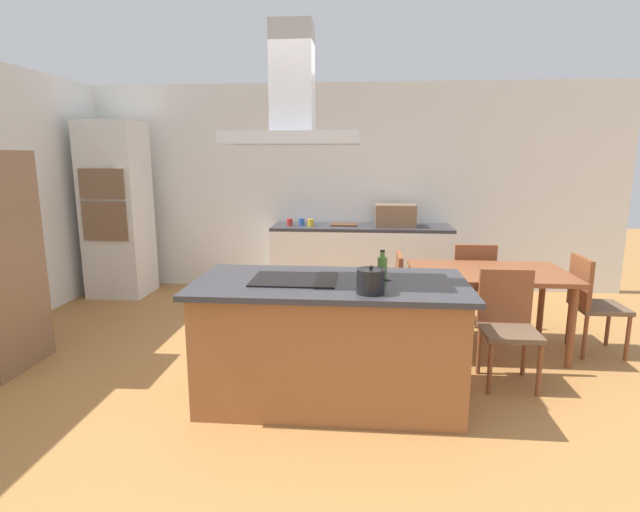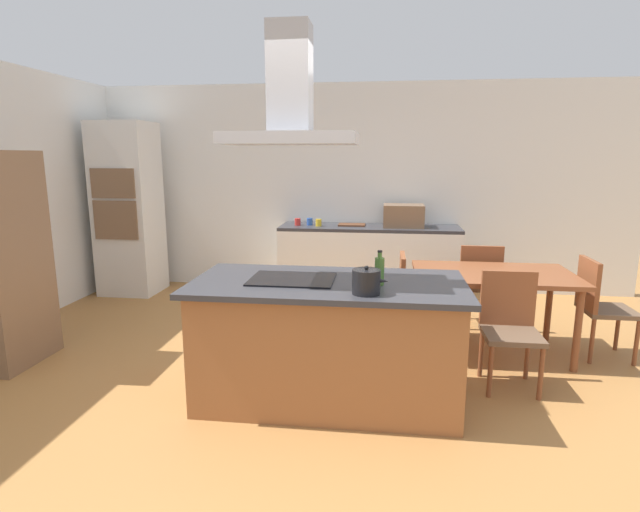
# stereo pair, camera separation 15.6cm
# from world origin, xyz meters

# --- Properties ---
(ground) EXTENTS (16.00, 16.00, 0.00)m
(ground) POSITION_xyz_m (0.00, 1.50, 0.00)
(ground) COLOR #AD753D
(wall_back) EXTENTS (7.20, 0.10, 2.70)m
(wall_back) POSITION_xyz_m (0.00, 3.25, 1.35)
(wall_back) COLOR white
(wall_back) RESTS_ON ground
(kitchen_island) EXTENTS (1.94, 0.96, 0.90)m
(kitchen_island) POSITION_xyz_m (0.00, 0.00, 0.45)
(kitchen_island) COLOR #995B33
(kitchen_island) RESTS_ON ground
(cooktop) EXTENTS (0.60, 0.44, 0.01)m
(cooktop) POSITION_xyz_m (-0.26, 0.00, 0.91)
(cooktop) COLOR black
(cooktop) RESTS_ON kitchen_island
(tea_kettle) EXTENTS (0.23, 0.18, 0.19)m
(tea_kettle) POSITION_xyz_m (0.28, -0.30, 0.98)
(tea_kettle) COLOR black
(tea_kettle) RESTS_ON kitchen_island
(olive_oil_bottle) EXTENTS (0.07, 0.07, 0.24)m
(olive_oil_bottle) POSITION_xyz_m (0.36, -0.06, 1.00)
(olive_oil_bottle) COLOR #47722D
(olive_oil_bottle) RESTS_ON kitchen_island
(back_counter) EXTENTS (2.27, 0.62, 0.90)m
(back_counter) POSITION_xyz_m (0.21, 2.88, 0.45)
(back_counter) COLOR silver
(back_counter) RESTS_ON ground
(countertop_microwave) EXTENTS (0.50, 0.38, 0.28)m
(countertop_microwave) POSITION_xyz_m (0.63, 2.88, 1.04)
(countertop_microwave) COLOR brown
(countertop_microwave) RESTS_ON back_counter
(coffee_mug_red) EXTENTS (0.08, 0.08, 0.09)m
(coffee_mug_red) POSITION_xyz_m (-0.71, 2.85, 0.95)
(coffee_mug_red) COLOR red
(coffee_mug_red) RESTS_ON back_counter
(coffee_mug_blue) EXTENTS (0.08, 0.08, 0.09)m
(coffee_mug_blue) POSITION_xyz_m (-0.56, 2.90, 0.95)
(coffee_mug_blue) COLOR #2D56B2
(coffee_mug_blue) RESTS_ON back_counter
(coffee_mug_yellow) EXTENTS (0.08, 0.08, 0.09)m
(coffee_mug_yellow) POSITION_xyz_m (-0.44, 2.81, 0.95)
(coffee_mug_yellow) COLOR gold
(coffee_mug_yellow) RESTS_ON back_counter
(cutting_board) EXTENTS (0.34, 0.24, 0.02)m
(cutting_board) POSITION_xyz_m (-0.02, 2.93, 0.91)
(cutting_board) COLOR #59331E
(cutting_board) RESTS_ON back_counter
(wall_oven_stack) EXTENTS (0.70, 0.66, 2.20)m
(wall_oven_stack) POSITION_xyz_m (-2.90, 2.65, 1.10)
(wall_oven_stack) COLOR silver
(wall_oven_stack) RESTS_ON ground
(dining_table) EXTENTS (1.40, 0.90, 0.75)m
(dining_table) POSITION_xyz_m (1.38, 1.10, 0.67)
(dining_table) COLOR brown
(dining_table) RESTS_ON ground
(chair_at_right_end) EXTENTS (0.42, 0.42, 0.89)m
(chair_at_right_end) POSITION_xyz_m (2.29, 1.10, 0.51)
(chair_at_right_end) COLOR brown
(chair_at_right_end) RESTS_ON ground
(chair_at_left_end) EXTENTS (0.42, 0.42, 0.89)m
(chair_at_left_end) POSITION_xyz_m (0.46, 1.10, 0.51)
(chair_at_left_end) COLOR brown
(chair_at_left_end) RESTS_ON ground
(chair_facing_island) EXTENTS (0.42, 0.42, 0.89)m
(chair_facing_island) POSITION_xyz_m (1.38, 0.44, 0.51)
(chair_facing_island) COLOR brown
(chair_facing_island) RESTS_ON ground
(chair_facing_back_wall) EXTENTS (0.42, 0.42, 0.89)m
(chair_facing_back_wall) POSITION_xyz_m (1.38, 1.77, 0.51)
(chair_facing_back_wall) COLOR brown
(chair_facing_back_wall) RESTS_ON ground
(range_hood) EXTENTS (0.90, 0.55, 0.78)m
(range_hood) POSITION_xyz_m (-0.26, 0.00, 2.10)
(range_hood) COLOR #ADADB2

